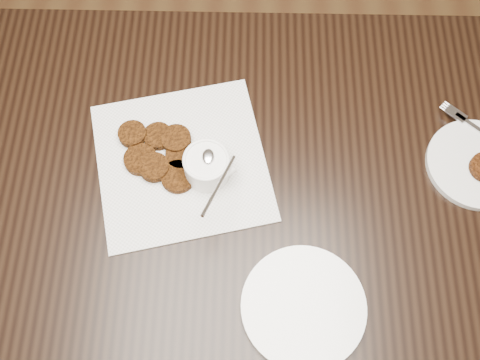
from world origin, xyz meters
name	(u,v)px	position (x,y,z in m)	size (l,w,h in m)	color
floor	(222,324)	(0.00, 0.00, 0.00)	(4.00, 4.00, 0.00)	brown
table	(196,250)	(-0.06, 0.12, 0.38)	(1.37, 0.88, 0.75)	black
napkin	(182,162)	(-0.06, 0.18, 0.75)	(0.32, 0.32, 0.00)	white
sauce_ramekin	(206,159)	(-0.01, 0.16, 0.82)	(0.12, 0.12, 0.12)	white
patty_cluster	(160,149)	(-0.11, 0.20, 0.77)	(0.22, 0.22, 0.02)	#592C0B
plate_with_patty	(477,162)	(0.51, 0.19, 0.76)	(0.19, 0.19, 0.03)	silver
plate_empty	(303,307)	(0.17, -0.10, 0.76)	(0.22, 0.22, 0.02)	white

